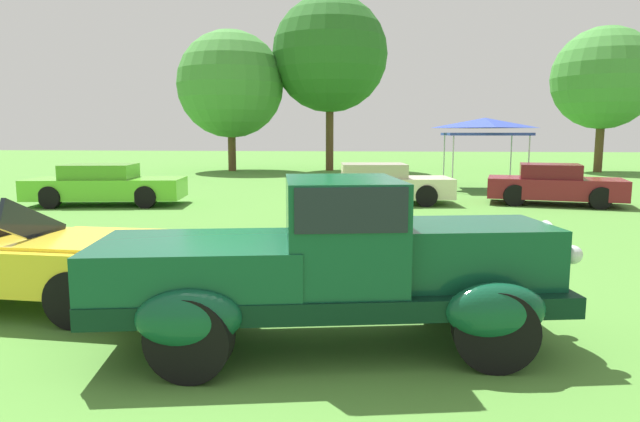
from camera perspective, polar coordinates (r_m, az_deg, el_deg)
ground_plane at (r=6.06m, az=-4.37°, el=-12.72°), size 120.00×120.00×0.00m
feature_pickup_truck at (r=5.57m, az=1.39°, el=-5.20°), size 4.77×2.41×1.70m
neighbor_convertible at (r=7.97m, az=-27.87°, el=-4.25°), size 4.28×1.98×1.40m
show_car_lime at (r=17.80m, az=-21.15°, el=2.49°), size 4.67×2.30×1.22m
show_car_cream at (r=17.02m, az=5.95°, el=2.76°), size 4.49×2.13×1.22m
show_car_burgundy at (r=18.14m, az=22.81°, el=2.49°), size 4.10×2.48×1.22m
canopy_tent_left_field at (r=22.11m, az=16.54°, el=8.40°), size 2.94×2.94×2.71m
treeline_far_left at (r=32.22m, az=-9.15°, el=12.68°), size 5.93×5.93×7.80m
treeline_mid_left at (r=32.31m, az=1.01°, el=15.74°), size 6.43×6.43×9.72m
treeline_center at (r=34.42m, az=27.07°, el=12.00°), size 5.46×5.46×7.80m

